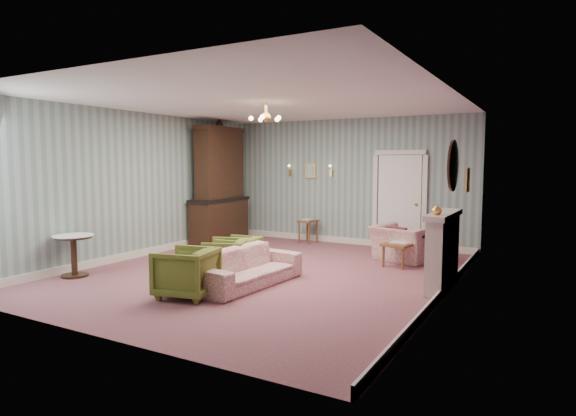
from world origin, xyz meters
The scene contains 27 objects.
floor centered at (0.00, 0.00, 0.00)m, with size 7.00×7.00×0.00m, color #8D525C.
ceiling centered at (0.00, 0.00, 2.90)m, with size 7.00×7.00×0.00m, color white.
wall_back centered at (0.00, 3.50, 1.45)m, with size 6.00×6.00×0.00m, color slate.
wall_front centered at (0.00, -3.50, 1.45)m, with size 6.00×6.00×0.00m, color slate.
wall_left centered at (-3.00, 0.00, 1.45)m, with size 7.00×7.00×0.00m, color slate.
wall_right centered at (3.00, 0.00, 1.45)m, with size 7.00×7.00×0.00m, color slate.
wall_right_floral centered at (2.98, 0.00, 1.45)m, with size 7.00×7.00×0.00m, color #B35982.
door centered at (1.30, 3.46, 1.08)m, with size 1.12×0.12×2.16m, color white, non-canonical shape.
olive_chair_a centered at (-0.20, -1.82, 0.38)m, with size 0.75×0.70×0.77m, color #5C6623.
olive_chair_b centered at (-0.50, -0.49, 0.34)m, with size 0.67×0.62×0.69m, color #5C6623.
olive_chair_c centered at (-0.52, -0.08, 0.33)m, with size 0.64×0.60×0.66m, color #5C6623.
sofa_chintz centered at (0.19, -0.86, 0.39)m, with size 1.98×0.58×0.77m, color #9F4054.
wingback_chair centered at (1.76, 2.17, 0.45)m, with size 1.04×0.68×0.91m, color #9F4054.
dresser centered at (-2.65, 2.17, 1.45)m, with size 0.60×1.74×2.89m, color black, non-canonical shape.
fireplace centered at (2.86, 0.40, 0.58)m, with size 0.30×1.40×1.16m, color beige, non-canonical shape.
mantel_vase centered at (2.84, 0.00, 1.23)m, with size 0.15×0.15×0.15m, color gold.
oval_mirror centered at (2.96, 0.40, 1.85)m, with size 0.04×0.76×0.84m, color white, non-canonical shape.
framed_print centered at (2.97, 1.75, 1.60)m, with size 0.04×0.34×0.42m, color gold, non-canonical shape.
coffee_table centered at (1.85, 1.76, 0.22)m, with size 0.47×0.85×0.44m, color brown, non-canonical shape.
side_table_black centered at (2.29, 2.02, 0.28)m, with size 0.37×0.37×0.56m, color black, non-canonical shape.
pedestal_table centered at (-2.65, -1.80, 0.35)m, with size 0.65×0.65×0.71m, color black, non-canonical shape.
nesting_table centered at (-0.78, 3.12, 0.29)m, with size 0.35×0.45×0.59m, color brown, non-canonical shape.
gilt_mirror_back centered at (-0.90, 3.46, 1.70)m, with size 0.28×0.06×0.36m, color gold, non-canonical shape.
sconce_left centered at (-1.45, 3.44, 1.70)m, with size 0.16×0.12×0.30m, color gold, non-canonical shape.
sconce_right centered at (-0.35, 3.44, 1.70)m, with size 0.16×0.12×0.30m, color gold, non-canonical shape.
chandelier centered at (0.00, 0.00, 2.63)m, with size 0.56×0.56×0.36m, color gold, non-canonical shape.
burgundy_cushion centered at (1.71, 2.02, 0.48)m, with size 0.38×0.10×0.38m, color maroon.
Camera 1 is at (4.30, -6.92, 1.89)m, focal length 29.94 mm.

